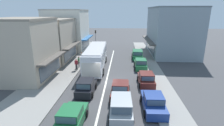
{
  "coord_description": "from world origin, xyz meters",
  "views": [
    {
      "loc": [
        1.93,
        -19.36,
        8.28
      ],
      "look_at": [
        0.46,
        4.37,
        1.2
      ],
      "focal_mm": 28.0,
      "sensor_mm": 36.0,
      "label": 1
    }
  ],
  "objects_px": {
    "sedan_behind_bus_mid": "(120,90)",
    "parked_sedan_kerb_front": "(153,103)",
    "parked_hatchback_kerb_second": "(146,79)",
    "wagon_behind_bus_near": "(121,106)",
    "sedan_queue_far_back": "(71,119)",
    "pedestrian_with_handbag_near": "(82,56)",
    "pedestrian_browsing_midblock": "(76,64)",
    "traffic_light_downstreet": "(96,36)",
    "hatchback_queue_gap_filler": "(86,87)",
    "city_bus": "(96,56)",
    "pedestrian_far_walker": "(79,61)",
    "parked_hatchback_kerb_third": "(140,64)",
    "parked_wagon_kerb_rear": "(137,55)"
  },
  "relations": [
    {
      "from": "parked_sedan_kerb_front",
      "to": "parked_wagon_kerb_rear",
      "type": "xyz_separation_m",
      "value": [
        -0.05,
        17.19,
        0.08
      ]
    },
    {
      "from": "sedan_behind_bus_mid",
      "to": "parked_hatchback_kerb_second",
      "type": "bearing_deg",
      "value": 44.1
    },
    {
      "from": "parked_hatchback_kerb_second",
      "to": "pedestrian_with_handbag_near",
      "type": "relative_size",
      "value": 2.29
    },
    {
      "from": "city_bus",
      "to": "parked_hatchback_kerb_third",
      "type": "bearing_deg",
      "value": 1.13
    },
    {
      "from": "pedestrian_with_handbag_near",
      "to": "city_bus",
      "type": "bearing_deg",
      "value": -46.77
    },
    {
      "from": "city_bus",
      "to": "sedan_behind_bus_mid",
      "type": "bearing_deg",
      "value": -66.61
    },
    {
      "from": "hatchback_queue_gap_filler",
      "to": "pedestrian_with_handbag_near",
      "type": "relative_size",
      "value": 2.28
    },
    {
      "from": "hatchback_queue_gap_filler",
      "to": "parked_hatchback_kerb_third",
      "type": "relative_size",
      "value": 1.0
    },
    {
      "from": "parked_wagon_kerb_rear",
      "to": "pedestrian_with_handbag_near",
      "type": "distance_m",
      "value": 9.95
    },
    {
      "from": "sedan_behind_bus_mid",
      "to": "traffic_light_downstreet",
      "type": "height_order",
      "value": "traffic_light_downstreet"
    },
    {
      "from": "sedan_behind_bus_mid",
      "to": "hatchback_queue_gap_filler",
      "type": "height_order",
      "value": "hatchback_queue_gap_filler"
    },
    {
      "from": "sedan_behind_bus_mid",
      "to": "hatchback_queue_gap_filler",
      "type": "xyz_separation_m",
      "value": [
        -3.55,
        0.32,
        0.05
      ]
    },
    {
      "from": "hatchback_queue_gap_filler",
      "to": "parked_hatchback_kerb_second",
      "type": "height_order",
      "value": "same"
    },
    {
      "from": "traffic_light_downstreet",
      "to": "pedestrian_with_handbag_near",
      "type": "bearing_deg",
      "value": -93.45
    },
    {
      "from": "sedan_behind_bus_mid",
      "to": "wagon_behind_bus_near",
      "type": "relative_size",
      "value": 0.93
    },
    {
      "from": "city_bus",
      "to": "hatchback_queue_gap_filler",
      "type": "bearing_deg",
      "value": -88.54
    },
    {
      "from": "sedan_behind_bus_mid",
      "to": "parked_sedan_kerb_front",
      "type": "bearing_deg",
      "value": -40.37
    },
    {
      "from": "parked_hatchback_kerb_second",
      "to": "sedan_behind_bus_mid",
      "type": "bearing_deg",
      "value": -135.9
    },
    {
      "from": "pedestrian_with_handbag_near",
      "to": "pedestrian_browsing_midblock",
      "type": "xyz_separation_m",
      "value": [
        0.25,
        -4.47,
        -0.0
      ]
    },
    {
      "from": "parked_hatchback_kerb_second",
      "to": "wagon_behind_bus_near",
      "type": "bearing_deg",
      "value": -114.34
    },
    {
      "from": "pedestrian_far_walker",
      "to": "parked_sedan_kerb_front",
      "type": "bearing_deg",
      "value": -50.21
    },
    {
      "from": "parked_hatchback_kerb_second",
      "to": "pedestrian_browsing_midblock",
      "type": "relative_size",
      "value": 2.29
    },
    {
      "from": "city_bus",
      "to": "pedestrian_far_walker",
      "type": "bearing_deg",
      "value": -179.24
    },
    {
      "from": "parked_hatchback_kerb_second",
      "to": "parked_hatchback_kerb_third",
      "type": "bearing_deg",
      "value": 90.78
    },
    {
      "from": "parked_wagon_kerb_rear",
      "to": "pedestrian_far_walker",
      "type": "relative_size",
      "value": 2.79
    },
    {
      "from": "wagon_behind_bus_near",
      "to": "pedestrian_with_handbag_near",
      "type": "xyz_separation_m",
      "value": [
        -6.78,
        15.15,
        0.32
      ]
    },
    {
      "from": "sedan_queue_far_back",
      "to": "traffic_light_downstreet",
      "type": "distance_m",
      "value": 28.33
    },
    {
      "from": "hatchback_queue_gap_filler",
      "to": "traffic_light_downstreet",
      "type": "distance_m",
      "value": 22.84
    },
    {
      "from": "wagon_behind_bus_near",
      "to": "sedan_queue_far_back",
      "type": "relative_size",
      "value": 1.07
    },
    {
      "from": "sedan_behind_bus_mid",
      "to": "sedan_queue_far_back",
      "type": "distance_m",
      "value": 6.31
    },
    {
      "from": "parked_sedan_kerb_front",
      "to": "parked_hatchback_kerb_third",
      "type": "xyz_separation_m",
      "value": [
        -0.03,
        11.32,
        0.05
      ]
    },
    {
      "from": "sedan_queue_far_back",
      "to": "pedestrian_browsing_midblock",
      "type": "bearing_deg",
      "value": 102.81
    },
    {
      "from": "wagon_behind_bus_near",
      "to": "sedan_queue_far_back",
      "type": "bearing_deg",
      "value": -153.47
    },
    {
      "from": "pedestrian_far_walker",
      "to": "wagon_behind_bus_near",
      "type": "bearing_deg",
      "value": -61.6
    },
    {
      "from": "hatchback_queue_gap_filler",
      "to": "pedestrian_browsing_midblock",
      "type": "relative_size",
      "value": 2.28
    },
    {
      "from": "hatchback_queue_gap_filler",
      "to": "city_bus",
      "type": "bearing_deg",
      "value": 91.46
    },
    {
      "from": "parked_hatchback_kerb_third",
      "to": "pedestrian_with_handbag_near",
      "type": "distance_m",
      "value": 9.96
    },
    {
      "from": "parked_hatchback_kerb_second",
      "to": "parked_hatchback_kerb_third",
      "type": "height_order",
      "value": "same"
    },
    {
      "from": "sedan_behind_bus_mid",
      "to": "parked_hatchback_kerb_second",
      "type": "xyz_separation_m",
      "value": [
        2.96,
        2.86,
        0.05
      ]
    },
    {
      "from": "sedan_behind_bus_mid",
      "to": "wagon_behind_bus_near",
      "type": "distance_m",
      "value": 3.38
    },
    {
      "from": "traffic_light_downstreet",
      "to": "sedan_queue_far_back",
      "type": "bearing_deg",
      "value": -85.09
    },
    {
      "from": "sedan_behind_bus_mid",
      "to": "parked_hatchback_kerb_third",
      "type": "relative_size",
      "value": 1.14
    },
    {
      "from": "parked_hatchback_kerb_second",
      "to": "pedestrian_with_handbag_near",
      "type": "xyz_separation_m",
      "value": [
        -9.6,
        8.91,
        0.36
      ]
    },
    {
      "from": "sedan_behind_bus_mid",
      "to": "wagon_behind_bus_near",
      "type": "xyz_separation_m",
      "value": [
        0.13,
        -3.37,
        0.08
      ]
    },
    {
      "from": "traffic_light_downstreet",
      "to": "pedestrian_far_walker",
      "type": "distance_m",
      "value": 14.37
    },
    {
      "from": "city_bus",
      "to": "sedan_behind_bus_mid",
      "type": "height_order",
      "value": "city_bus"
    },
    {
      "from": "wagon_behind_bus_near",
      "to": "parked_hatchback_kerb_third",
      "type": "height_order",
      "value": "wagon_behind_bus_near"
    },
    {
      "from": "pedestrian_with_handbag_near",
      "to": "pedestrian_far_walker",
      "type": "bearing_deg",
      "value": -85.16
    },
    {
      "from": "city_bus",
      "to": "parked_wagon_kerb_rear",
      "type": "xyz_separation_m",
      "value": [
        6.62,
        6.0,
        -1.14
      ]
    },
    {
      "from": "parked_wagon_kerb_rear",
      "to": "pedestrian_browsing_midblock",
      "type": "height_order",
      "value": "pedestrian_browsing_midblock"
    }
  ]
}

